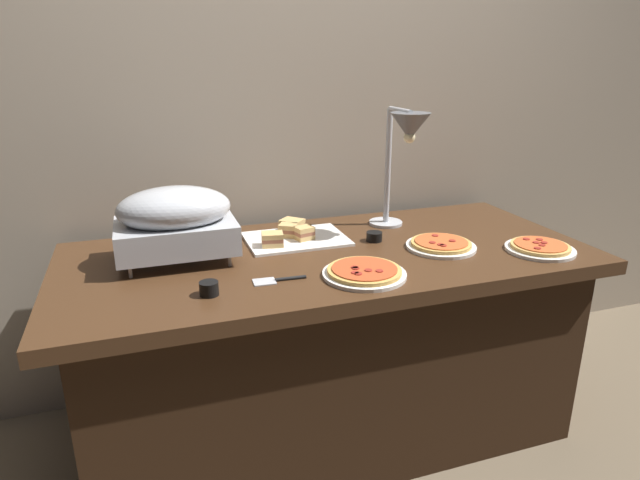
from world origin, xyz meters
TOP-DOWN VIEW (x-y plane):
  - ground_plane at (0.00, 0.00)m, footprint 8.00×8.00m
  - back_wall at (0.00, 0.50)m, footprint 4.40×0.04m
  - buffet_table at (0.00, 0.00)m, footprint 1.90×0.84m
  - chafing_dish at (-0.53, 0.09)m, footprint 0.40×0.28m
  - heat_lamp at (0.34, 0.11)m, footprint 0.15×0.32m
  - pizza_plate_front at (0.40, -0.09)m, footprint 0.26×0.26m
  - pizza_plate_center at (0.03, -0.25)m, footprint 0.27×0.27m
  - pizza_plate_raised_stand at (0.73, -0.24)m, footprint 0.25×0.25m
  - sandwich_platter at (-0.09, 0.17)m, footprint 0.38×0.28m
  - sauce_cup_near at (-0.47, -0.24)m, footprint 0.06×0.06m
  - sauce_cup_far at (0.20, 0.06)m, footprint 0.06×0.06m
  - serving_spatula at (-0.25, -0.20)m, footprint 0.17×0.06m

SIDE VIEW (x-z plane):
  - ground_plane at x=0.00m, z-range 0.00..0.00m
  - buffet_table at x=0.00m, z-range 0.01..0.77m
  - serving_spatula at x=-0.25m, z-range 0.76..0.77m
  - pizza_plate_raised_stand at x=0.73m, z-range 0.76..0.79m
  - pizza_plate_front at x=0.40m, z-range 0.76..0.79m
  - pizza_plate_center at x=0.03m, z-range 0.76..0.79m
  - sandwich_platter at x=-0.09m, z-range 0.75..0.81m
  - sauce_cup_far at x=0.20m, z-range 0.76..0.80m
  - sauce_cup_near at x=-0.47m, z-range 0.76..0.80m
  - chafing_dish at x=-0.53m, z-range 0.78..1.04m
  - heat_lamp at x=0.34m, z-range 0.89..1.38m
  - back_wall at x=0.00m, z-range 0.00..2.40m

